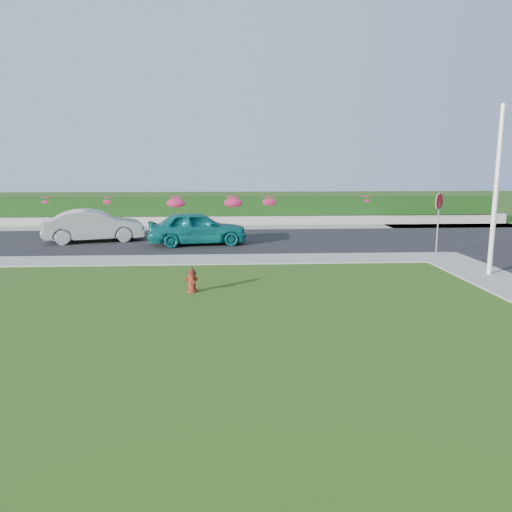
{
  "coord_description": "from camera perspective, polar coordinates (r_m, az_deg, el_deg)",
  "views": [
    {
      "loc": [
        -1.54,
        -10.06,
        3.62
      ],
      "look_at": [
        -0.69,
        4.81,
        0.9
      ],
      "focal_mm": 35.0,
      "sensor_mm": 36.0,
      "label": 1
    }
  ],
  "objects": [
    {
      "name": "flower_clump_f",
      "position": [
        31.81,
        12.42,
        6.23
      ],
      "size": [
        1.15,
        0.74,
        0.58
      ],
      "primitive_type": "ellipsoid",
      "color": "#A51C35",
      "rests_on": "hedge"
    },
    {
      "name": "ground",
      "position": [
        10.8,
        5.17,
        -9.27
      ],
      "size": [
        120.0,
        120.0,
        0.0
      ],
      "primitive_type": "plane",
      "color": "black",
      "rests_on": "ground"
    },
    {
      "name": "retaining_wall",
      "position": [
        30.74,
        -2.26,
        4.13
      ],
      "size": [
        34.0,
        0.4,
        0.6
      ],
      "primitive_type": "cube",
      "color": "gray",
      "rests_on": "ground"
    },
    {
      "name": "flower_clump_d",
      "position": [
        30.64,
        -2.63,
        6.16
      ],
      "size": [
        1.56,
        1.01,
        0.78
      ],
      "primitive_type": "ellipsoid",
      "color": "#A51C35",
      "rests_on": "hedge"
    },
    {
      "name": "sidewalk_beyond",
      "position": [
        29.29,
        -2.2,
        3.27
      ],
      "size": [
        34.0,
        2.0,
        0.04
      ],
      "primitive_type": "cube",
      "color": "gray",
      "rests_on": "ground"
    },
    {
      "name": "utility_pole",
      "position": [
        18.06,
        25.74,
        6.62
      ],
      "size": [
        0.16,
        0.16,
        5.53
      ],
      "primitive_type": "cylinder",
      "color": "silver",
      "rests_on": "ground"
    },
    {
      "name": "sedan_teal",
      "position": [
        22.91,
        -6.74,
        3.21
      ],
      "size": [
        4.69,
        2.44,
        1.53
      ],
      "primitive_type": "imported",
      "rotation": [
        0.0,
        0.0,
        1.72
      ],
      "color": "#0D6664",
      "rests_on": "street_far"
    },
    {
      "name": "flower_clump_e",
      "position": [
        30.74,
        1.48,
        6.24
      ],
      "size": [
        1.4,
        0.9,
        0.7
      ],
      "primitive_type": "ellipsoid",
      "color": "#A51C35",
      "rests_on": "hedge"
    },
    {
      "name": "street_far",
      "position": [
        24.57,
        -11.34,
        1.71
      ],
      "size": [
        26.0,
        8.0,
        0.04
      ],
      "primitive_type": "cube",
      "color": "black",
      "rests_on": "ground"
    },
    {
      "name": "stop_sign",
      "position": [
        21.09,
        20.17,
        5.03
      ],
      "size": [
        0.53,
        0.48,
        2.56
      ],
      "rotation": [
        0.0,
        0.0,
        0.35
      ],
      "color": "slate",
      "rests_on": "ground"
    },
    {
      "name": "hedge",
      "position": [
        30.76,
        -2.27,
        5.73
      ],
      "size": [
        32.0,
        0.9,
        1.1
      ],
      "primitive_type": "cube",
      "color": "black",
      "rests_on": "retaining_wall"
    },
    {
      "name": "sedan_silver",
      "position": [
        24.86,
        -18.03,
        3.32
      ],
      "size": [
        4.88,
        2.77,
        1.52
      ],
      "primitive_type": "imported",
      "rotation": [
        0.0,
        0.0,
        1.84
      ],
      "color": "#A4A6AB",
      "rests_on": "street_far"
    },
    {
      "name": "flower_clump_a",
      "position": [
        32.48,
        -22.78,
        5.74
      ],
      "size": [
        1.17,
        0.75,
        0.58
      ],
      "primitive_type": "ellipsoid",
      "color": "#A51C35",
      "rests_on": "hedge"
    },
    {
      "name": "flower_clump_c",
      "position": [
        30.8,
        -9.08,
        6.06
      ],
      "size": [
        1.56,
        1.0,
        0.78
      ],
      "primitive_type": "ellipsoid",
      "color": "#A51C35",
      "rests_on": "hedge"
    },
    {
      "name": "fire_hydrant",
      "position": [
        14.51,
        -7.33,
        -2.78
      ],
      "size": [
        0.38,
        0.36,
        0.73
      ],
      "rotation": [
        0.0,
        0.0,
        0.16
      ],
      "color": "#530D0C",
      "rests_on": "ground"
    },
    {
      "name": "sidewalk_far",
      "position": [
        19.9,
        -16.17,
        -0.49
      ],
      "size": [
        24.0,
        2.0,
        0.04
      ],
      "primitive_type": "cube",
      "color": "gray",
      "rests_on": "ground"
    },
    {
      "name": "curb_corner",
      "position": [
        21.19,
        20.54,
        -0.1
      ],
      "size": [
        2.0,
        2.0,
        0.04
      ],
      "primitive_type": "cube",
      "color": "gray",
      "rests_on": "ground"
    },
    {
      "name": "flower_clump_b",
      "position": [
        31.46,
        -16.51,
        5.98
      ],
      "size": [
        1.21,
        0.78,
        0.61
      ],
      "primitive_type": "ellipsoid",
      "color": "#A51C35",
      "rests_on": "hedge"
    }
  ]
}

